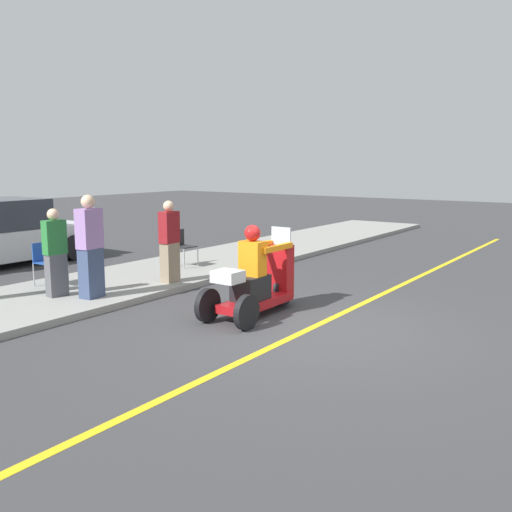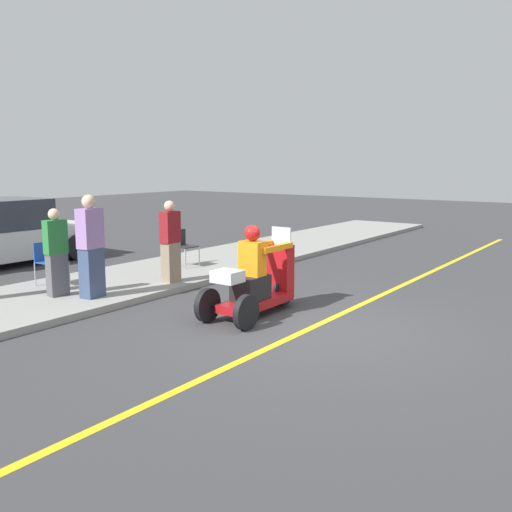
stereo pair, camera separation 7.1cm
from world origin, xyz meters
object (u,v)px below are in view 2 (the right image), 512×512
(spectator_far_back, at_px, (91,248))
(spectator_end_of_line, at_px, (170,243))
(spectator_near_curb, at_px, (56,254))
(folding_chair_curbside, at_px, (48,259))
(motorcycle_trike, at_px, (257,283))
(folding_chair_set_back, at_px, (182,244))

(spectator_far_back, bearing_deg, spectator_end_of_line, -6.99)
(spectator_end_of_line, relative_size, spectator_near_curb, 1.04)
(spectator_near_curb, xyz_separation_m, folding_chair_curbside, (0.46, 0.92, -0.24))
(spectator_far_back, bearing_deg, folding_chair_curbside, 83.18)
(spectator_near_curb, bearing_deg, motorcycle_trike, -67.88)
(spectator_end_of_line, xyz_separation_m, folding_chair_curbside, (-1.56, 1.73, -0.27))
(spectator_near_curb, bearing_deg, folding_chair_set_back, 3.60)
(motorcycle_trike, height_order, folding_chair_curbside, motorcycle_trike)
(spectator_far_back, height_order, folding_chair_curbside, spectator_far_back)
(motorcycle_trike, xyz_separation_m, spectator_near_curb, (-1.36, 3.34, 0.34))
(spectator_end_of_line, relative_size, spectator_far_back, 0.90)
(spectator_near_curb, height_order, folding_chair_curbside, spectator_near_curb)
(folding_chair_set_back, bearing_deg, spectator_end_of_line, -144.48)
(spectator_near_curb, xyz_separation_m, spectator_far_back, (0.28, -0.59, 0.12))
(motorcycle_trike, distance_m, spectator_near_curb, 3.62)
(spectator_end_of_line, distance_m, spectator_near_curb, 2.17)
(folding_chair_curbside, bearing_deg, spectator_end_of_line, -47.94)
(spectator_near_curb, relative_size, spectator_far_back, 0.86)
(folding_chair_set_back, bearing_deg, spectator_far_back, -165.71)
(spectator_far_back, relative_size, folding_chair_curbside, 2.18)
(motorcycle_trike, bearing_deg, spectator_far_back, 111.38)
(spectator_near_curb, relative_size, folding_chair_set_back, 1.88)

